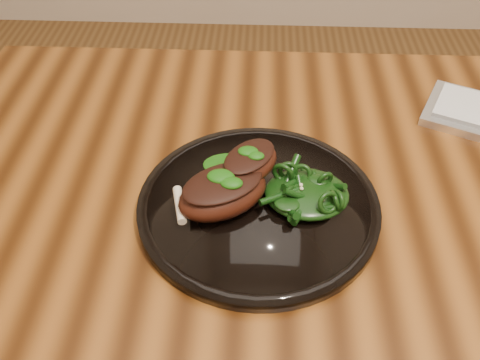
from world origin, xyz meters
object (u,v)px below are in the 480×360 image
Objects in this scene: greens_heap at (307,190)px; plate at (258,206)px; desk at (480,252)px; lamb_chop_front at (222,192)px.

plate is at bearing -174.81° from greens_heap.
desk is 5.16× the size of plate.
greens_heap reaches higher than plate.
greens_heap is (0.06, 0.01, 0.03)m from plate.
plate is (-0.31, -0.01, 0.09)m from desk.
greens_heap is at bearing 5.19° from plate.
lamb_chop_front is (-0.05, -0.01, 0.03)m from plate.
greens_heap is (-0.25, -0.01, 0.12)m from desk.
lamb_chop_front reaches higher than desk.
desk is 0.28m from greens_heap.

